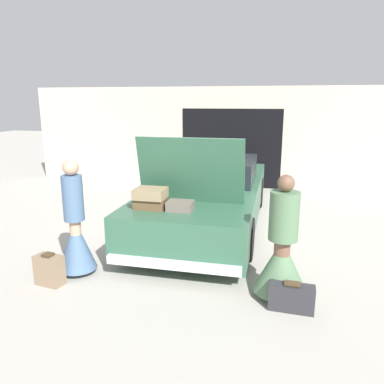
# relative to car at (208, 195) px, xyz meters

# --- Properties ---
(ground_plane) EXTENTS (40.00, 40.00, 0.00)m
(ground_plane) POSITION_rel_car_xyz_m (0.00, -0.01, -0.60)
(ground_plane) COLOR #ADA89E
(garage_wall_back) EXTENTS (12.00, 0.14, 2.80)m
(garage_wall_back) POSITION_rel_car_xyz_m (0.00, 3.56, 0.79)
(garage_wall_back) COLOR beige
(garage_wall_back) RESTS_ON ground_plane
(car) EXTENTS (2.01, 5.13, 1.89)m
(car) POSITION_rel_car_xyz_m (0.00, 0.00, 0.00)
(car) COLOR #336047
(car) RESTS_ON ground_plane
(person_left) EXTENTS (0.54, 0.54, 1.66)m
(person_left) POSITION_rel_car_xyz_m (-1.41, -2.56, -0.00)
(person_left) COLOR tan
(person_left) RESTS_ON ground_plane
(person_right) EXTENTS (0.68, 0.68, 1.58)m
(person_right) POSITION_rel_car_xyz_m (1.42, -2.57, -0.05)
(person_right) COLOR brown
(person_right) RESTS_ON ground_plane
(suitcase_beside_left_person) EXTENTS (0.41, 0.27, 0.44)m
(suitcase_beside_left_person) POSITION_rel_car_xyz_m (-1.61, -2.95, -0.39)
(suitcase_beside_left_person) COLOR #8C7259
(suitcase_beside_left_person) RESTS_ON ground_plane
(suitcase_beside_right_person) EXTENTS (0.54, 0.22, 0.35)m
(suitcase_beside_right_person) POSITION_rel_car_xyz_m (1.55, -2.88, -0.44)
(suitcase_beside_right_person) COLOR #2D2D33
(suitcase_beside_right_person) RESTS_ON ground_plane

